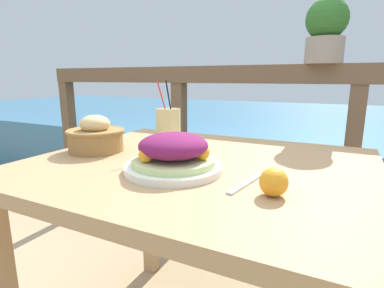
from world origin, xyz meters
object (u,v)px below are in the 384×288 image
at_px(salad_plate, 173,155).
at_px(drink_glass, 168,131).
at_px(bread_basket, 96,136).
at_px(potted_plant, 326,30).

xyz_separation_m(salad_plate, drink_glass, (-0.12, 0.18, 0.03)).
bearing_deg(drink_glass, salad_plate, -55.68).
bearing_deg(bread_basket, drink_glass, 21.81).
relative_size(drink_glass, bread_basket, 1.24).
xyz_separation_m(salad_plate, potted_plant, (0.32, 0.82, 0.42)).
bearing_deg(bread_basket, salad_plate, -12.81).
distance_m(salad_plate, drink_glass, 0.22).
bearing_deg(drink_glass, bread_basket, -158.19).
height_order(drink_glass, potted_plant, potted_plant).
bearing_deg(potted_plant, bread_basket, -132.95).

